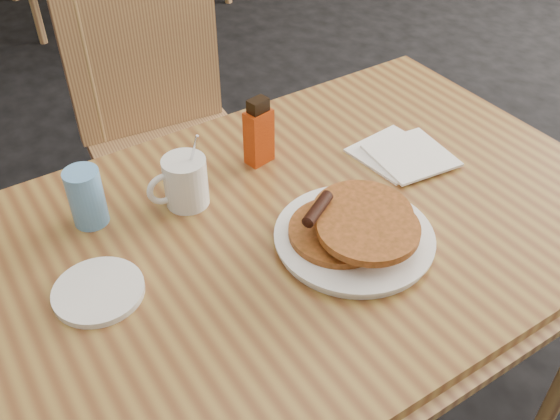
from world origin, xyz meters
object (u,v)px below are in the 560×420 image
(blue_tumbler, at_px, (86,197))
(chair_main_far, at_px, (163,116))
(syrup_bottle, at_px, (259,134))
(main_table, at_px, (308,233))
(pancake_plate, at_px, (355,231))
(coffee_mug, at_px, (184,181))

(blue_tumbler, bearing_deg, chair_main_far, 58.11)
(chair_main_far, xyz_separation_m, syrup_bottle, (0.03, -0.54, 0.24))
(main_table, xyz_separation_m, chair_main_far, (-0.02, 0.75, -0.13))
(syrup_bottle, bearing_deg, blue_tumbler, 167.76)
(blue_tumbler, bearing_deg, pancake_plate, -36.63)
(coffee_mug, height_order, syrup_bottle, coffee_mug)
(chair_main_far, bearing_deg, main_table, -85.02)
(main_table, distance_m, blue_tumbler, 0.43)
(pancake_plate, height_order, syrup_bottle, syrup_bottle)
(chair_main_far, bearing_deg, syrup_bottle, -83.58)
(coffee_mug, bearing_deg, main_table, -46.83)
(chair_main_far, height_order, pancake_plate, chair_main_far)
(chair_main_far, bearing_deg, pancake_plate, -82.75)
(chair_main_far, xyz_separation_m, pancake_plate, (0.06, -0.85, 0.19))
(syrup_bottle, distance_m, blue_tumbler, 0.37)
(main_table, xyz_separation_m, blue_tumbler, (-0.37, 0.20, 0.10))
(chair_main_far, relative_size, blue_tumbler, 8.34)
(syrup_bottle, bearing_deg, main_table, -106.20)
(coffee_mug, bearing_deg, pancake_plate, -55.20)
(pancake_plate, xyz_separation_m, coffee_mug, (-0.22, 0.26, 0.03))
(main_table, xyz_separation_m, pancake_plate, (0.04, -0.10, 0.06))
(chair_main_far, distance_m, syrup_bottle, 0.59)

